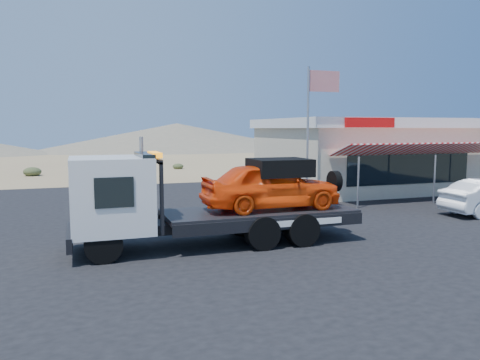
# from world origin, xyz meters

# --- Properties ---
(ground) EXTENTS (120.00, 120.00, 0.00)m
(ground) POSITION_xyz_m (0.00, 0.00, 0.00)
(ground) COLOR #8E7151
(ground) RESTS_ON ground
(asphalt_lot) EXTENTS (32.00, 24.00, 0.02)m
(asphalt_lot) POSITION_xyz_m (2.00, 3.00, 0.01)
(asphalt_lot) COLOR black
(asphalt_lot) RESTS_ON ground
(tow_truck) EXTENTS (8.18, 2.43, 2.73)m
(tow_truck) POSITION_xyz_m (-1.11, -0.69, 1.47)
(tow_truck) COLOR black
(tow_truck) RESTS_ON asphalt_lot
(jerky_store) EXTENTS (10.40, 9.97, 3.90)m
(jerky_store) POSITION_xyz_m (10.50, 8.97, 1.99)
(jerky_store) COLOR #C7B597
(jerky_store) RESTS_ON asphalt_lot
(flagpole) EXTENTS (1.55, 0.10, 6.00)m
(flagpole) POSITION_xyz_m (4.93, 4.50, 3.76)
(flagpole) COLOR #99999E
(flagpole) RESTS_ON asphalt_lot
(distant_hills) EXTENTS (126.00, 48.00, 4.20)m
(distant_hills) POSITION_xyz_m (-9.77, 55.14, 1.89)
(distant_hills) COLOR #726B59
(distant_hills) RESTS_ON ground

